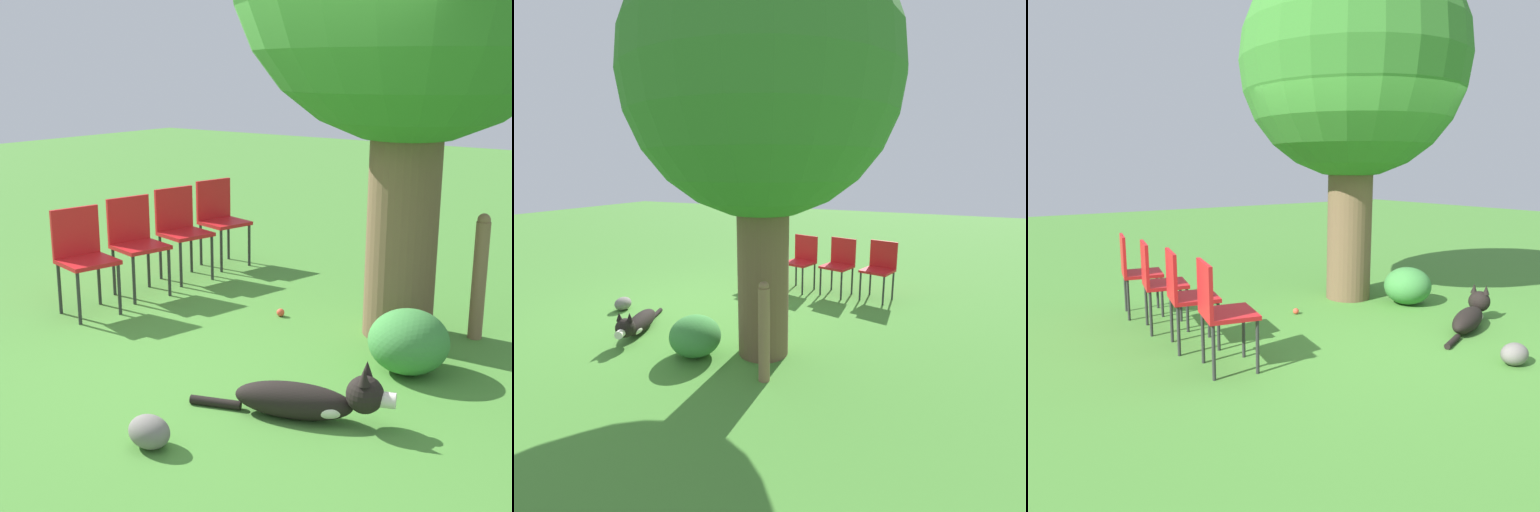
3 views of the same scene
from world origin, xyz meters
The scene contains 10 objects.
ground_plane centered at (0.00, 0.00, 0.00)m, with size 30.00×30.00×0.00m, color #478433.
dog centered at (0.74, -0.57, 0.13)m, with size 1.23×0.55×0.40m.
fence_post centered at (1.06, 1.36, 0.51)m, with size 0.11×0.11×1.01m.
red_chair_0 centered at (-1.91, -0.05, 0.54)m, with size 0.51×0.52×0.91m.
red_chair_1 centered at (-1.93, 0.59, 0.54)m, with size 0.51×0.52×0.91m.
red_chair_2 centered at (-1.94, 1.23, 0.54)m, with size 0.51×0.52×0.91m.
red_chair_3 centered at (-1.96, 1.88, 0.54)m, with size 0.51×0.52×0.91m.
tennis_ball centered at (-0.47, 0.86, 0.03)m, with size 0.07×0.07×0.07m.
garden_rock centered at (0.18, -1.39, 0.09)m, with size 0.26×0.20×0.19m.
low_shrub centered at (0.91, 0.43, 0.23)m, with size 0.57×0.57×0.45m.
Camera 1 is at (2.81, -3.95, 2.08)m, focal length 50.00 mm.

